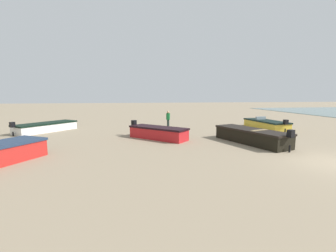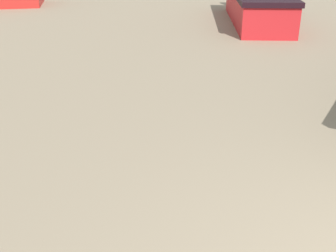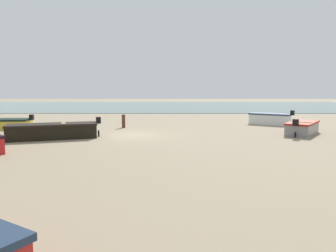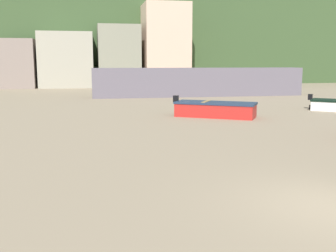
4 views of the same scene
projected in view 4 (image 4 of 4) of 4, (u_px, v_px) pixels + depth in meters
ground_plane at (336, 206)px, 9.31m from camera, size 160.00×160.00×0.00m
headland_hill at (120, 39)px, 72.15m from camera, size 90.00×32.00×14.66m
harbor_pier at (199, 82)px, 39.11m from camera, size 20.39×2.40×2.72m
townhouse_centre_left at (16, 64)px, 51.20m from camera, size 4.89×5.03×6.12m
townhouse_centre at (66, 60)px, 52.60m from camera, size 6.79×5.67×7.03m
townhouse_centre_right at (119, 56)px, 53.71m from camera, size 5.44×5.50×8.02m
townhouse_right at (165, 46)px, 55.02m from camera, size 5.96×6.22×10.98m
boat_red_4 at (215, 109)px, 24.38m from camera, size 5.00×3.97×1.23m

